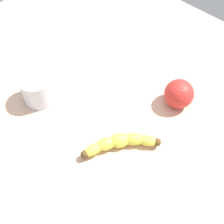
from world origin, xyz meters
The scene contains 4 objects.
wooden_tabletop centered at (0.00, 0.00, 1.50)cm, with size 120.00×120.00×3.00cm, color #D9AF91.
banana centered at (-14.84, 3.22, 4.95)cm, with size 13.80×17.43×3.89cm.
smoothie_glass centered at (13.05, 6.87, 7.01)cm, with size 9.16×9.16×8.65cm.
apple_fruit centered at (-17.50, -18.56, 7.18)cm, with size 8.36×8.36×8.36cm, color red.
Camera 1 is at (-39.46, 33.39, 73.75)cm, focal length 48.98 mm.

